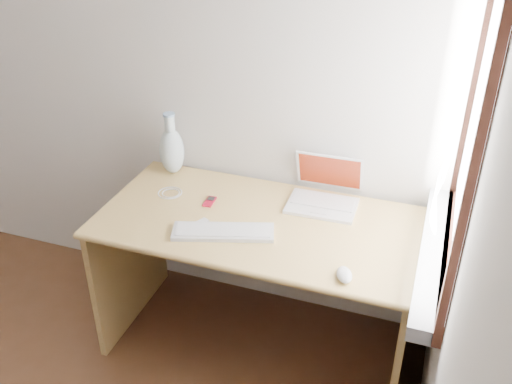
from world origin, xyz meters
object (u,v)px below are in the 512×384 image
(desk, at_px, (263,248))
(laptop, at_px, (324,194))
(vase, at_px, (172,149))
(external_keyboard, at_px, (223,232))

(desk, xyz_separation_m, laptop, (0.24, 0.15, 0.26))
(laptop, height_order, vase, vase)
(vase, bearing_deg, external_keyboard, -43.78)
(desk, bearing_deg, external_keyboard, -113.60)
(desk, distance_m, vase, 0.67)
(desk, height_order, external_keyboard, external_keyboard)
(laptop, height_order, external_keyboard, laptop)
(laptop, relative_size, vase, 0.99)
(vase, bearing_deg, laptop, -2.79)
(external_keyboard, height_order, vase, vase)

